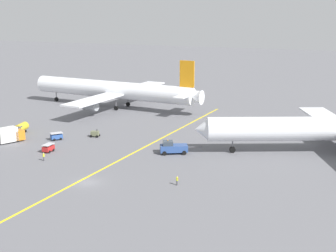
{
  "coord_description": "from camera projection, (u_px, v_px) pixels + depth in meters",
  "views": [
    {
      "loc": [
        42.95,
        -68.16,
        29.56
      ],
      "look_at": [
        3.51,
        28.72,
        4.0
      ],
      "focal_mm": 51.42,
      "sensor_mm": 36.0,
      "label": 1
    }
  ],
  "objects": [
    {
      "name": "ground_plane",
      "position": [
        88.0,
        182.0,
        84.07
      ],
      "size": [
        600.0,
        600.0,
        0.0
      ],
      "primitive_type": "plane",
      "color": "slate"
    },
    {
      "name": "taxiway_stripe",
      "position": [
        110.0,
        165.0,
        93.43
      ],
      "size": [
        8.61,
        119.76,
        0.01
      ],
      "primitive_type": "cube",
      "rotation": [
        0.0,
        0.0,
        -0.07
      ],
      "color": "yellow",
      "rests_on": "ground"
    },
    {
      "name": "airliner_at_gate_left",
      "position": [
        113.0,
        90.0,
        146.86
      ],
      "size": [
        59.97,
        48.19,
        15.55
      ],
      "color": "white",
      "rests_on": "ground"
    },
    {
      "name": "pushback_tug",
      "position": [
        173.0,
        148.0,
        100.57
      ],
      "size": [
        8.53,
        5.29,
        3.05
      ],
      "color": "#2D4C8C",
      "rests_on": "ground"
    },
    {
      "name": "gse_baggage_cart_trailing",
      "position": [
        57.0,
        136.0,
        111.14
      ],
      "size": [
        2.95,
        3.11,
        1.71
      ],
      "color": "#2D5199",
      "rests_on": "ground"
    },
    {
      "name": "gse_catering_truck_tall",
      "position": [
        10.0,
        135.0,
        109.0
      ],
      "size": [
        4.6,
        6.31,
        3.5
      ],
      "color": "orange",
      "rests_on": "ground"
    },
    {
      "name": "gse_baggage_cart_near_cluster",
      "position": [
        48.0,
        148.0,
        101.81
      ],
      "size": [
        1.66,
        2.77,
        1.71
      ],
      "color": "red",
      "rests_on": "ground"
    },
    {
      "name": "gse_fuel_bowser_stubby",
      "position": [
        20.0,
        128.0,
        116.78
      ],
      "size": [
        2.8,
        5.17,
        2.4
      ],
      "color": "gold",
      "rests_on": "ground"
    },
    {
      "name": "gse_gpu_cart_small",
      "position": [
        95.0,
        134.0,
        113.8
      ],
      "size": [
        2.37,
        1.98,
        1.9
      ],
      "color": "#666B4C",
      "rests_on": "ground"
    },
    {
      "name": "ground_crew_ramp_agent_by_cones",
      "position": [
        177.0,
        180.0,
        82.55
      ],
      "size": [
        0.46,
        0.37,
        1.66
      ],
      "color": "#4C4C51",
      "rests_on": "ground"
    },
    {
      "name": "ground_crew_marshaller_foreground",
      "position": [
        44.0,
        157.0,
        95.81
      ],
      "size": [
        0.44,
        0.39,
        1.72
      ],
      "color": "#4C4C51",
      "rests_on": "ground"
    }
  ]
}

